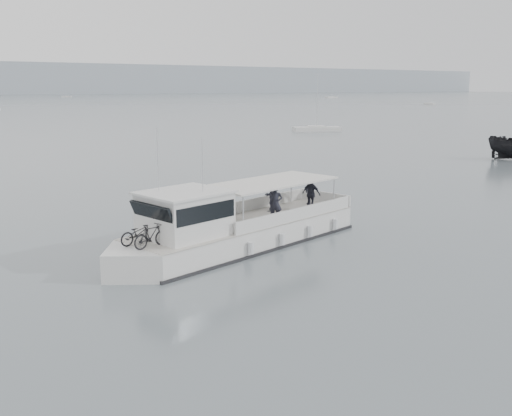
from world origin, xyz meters
TOP-DOWN VIEW (x-y plane):
  - ground at (0.00, 0.00)m, footprint 1400.00×1400.00m
  - tour_boat at (0.39, 3.49)m, footprint 13.07×5.69m

SIDE VIEW (x-z plane):
  - ground at x=0.00m, z-range 0.00..0.00m
  - tour_boat at x=0.39m, z-range -1.84..3.63m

